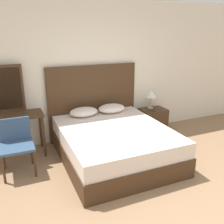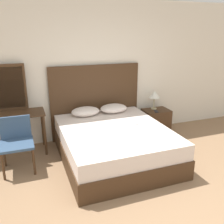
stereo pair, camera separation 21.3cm
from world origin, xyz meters
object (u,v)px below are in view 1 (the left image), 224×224
at_px(bed, 114,144).
at_px(phone_on_nightstand, 153,111).
at_px(table_lamp, 151,94).
at_px(nightstand, 153,120).
at_px(vanity_desk, 12,123).
at_px(phone_on_bed, 135,123).
at_px(chair, 16,142).

xyz_separation_m(bed, phone_on_nightstand, (1.21, 0.70, 0.23)).
bearing_deg(table_lamp, phone_on_nightstand, -103.05).
bearing_deg(nightstand, vanity_desk, -179.49).
relative_size(phone_on_bed, table_lamp, 0.40).
xyz_separation_m(table_lamp, vanity_desk, (-2.81, -0.11, -0.19)).
xyz_separation_m(phone_on_nightstand, vanity_desk, (-2.77, 0.08, 0.12)).
xyz_separation_m(phone_on_nightstand, chair, (-2.75, -0.45, -0.02)).
distance_m(nightstand, chair, 2.88).
bearing_deg(table_lamp, bed, -144.77).
relative_size(nightstand, phone_on_nightstand, 3.33).
bearing_deg(chair, phone_on_bed, -5.28).
distance_m(bed, table_lamp, 1.62).
distance_m(table_lamp, phone_on_nightstand, 0.36).
bearing_deg(bed, nightstand, 32.21).
distance_m(vanity_desk, chair, 0.54).
height_order(phone_on_nightstand, chair, chair).
xyz_separation_m(phone_on_bed, phone_on_nightstand, (0.79, 0.63, -0.06)).
bearing_deg(nightstand, phone_on_bed, -139.49).
bearing_deg(nightstand, chair, -169.02).
relative_size(bed, table_lamp, 5.18).
relative_size(bed, phone_on_nightstand, 12.56).
xyz_separation_m(bed, phone_on_bed, (0.42, 0.07, 0.29)).
height_order(nightstand, vanity_desk, vanity_desk).
height_order(bed, chair, chair).
xyz_separation_m(phone_on_bed, table_lamp, (0.83, 0.81, 0.24)).
height_order(bed, phone_on_nightstand, bed).
bearing_deg(table_lamp, phone_on_bed, -135.72).
relative_size(phone_on_bed, chair, 0.19).
relative_size(phone_on_nightstand, chair, 0.20).
bearing_deg(phone_on_nightstand, vanity_desk, 178.42).
distance_m(table_lamp, chair, 2.88).
bearing_deg(phone_on_bed, phone_on_nightstand, 38.51).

